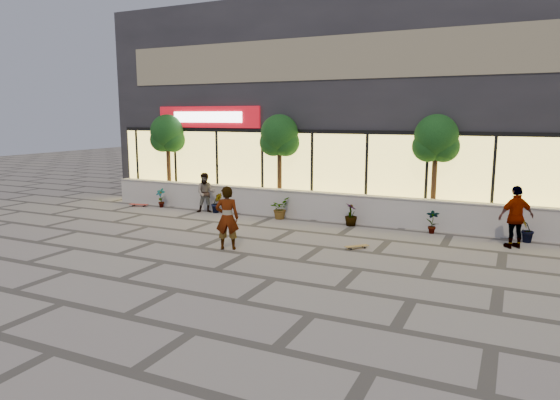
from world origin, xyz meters
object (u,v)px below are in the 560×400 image
at_px(tree_midwest, 279,138).
at_px(skater_left, 206,193).
at_px(skater_right_near, 516,217).
at_px(tree_west, 168,136).
at_px(tree_mideast, 436,141).
at_px(skater_center, 227,218).
at_px(skateboard_left, 139,205).
at_px(skateboard_center, 357,246).

height_order(tree_midwest, skater_left, tree_midwest).
distance_m(skater_left, skater_right_near, 11.30).
xyz_separation_m(tree_west, skater_left, (2.89, -1.40, -2.18)).
relative_size(tree_mideast, skater_left, 2.44).
distance_m(tree_west, skater_right_near, 14.47).
height_order(tree_midwest, skater_center, tree_midwest).
bearing_deg(tree_midwest, skater_left, -151.79).
relative_size(tree_west, skateboard_left, 4.67).
height_order(skateboard_center, skateboard_left, skateboard_left).
bearing_deg(skateboard_center, tree_midwest, 91.96).
bearing_deg(tree_west, tree_mideast, 0.00).
bearing_deg(skateboard_left, tree_midwest, 0.42).
bearing_deg(skateboard_center, skater_center, 160.79).
height_order(tree_mideast, skater_right_near, tree_mideast).
xyz_separation_m(tree_mideast, skater_left, (-8.61, -1.40, -2.18)).
height_order(tree_mideast, skater_center, tree_mideast).
distance_m(skater_right_near, skateboard_left, 14.70).
bearing_deg(skateboard_left, skateboard_center, -27.91).
height_order(tree_mideast, skateboard_left, tree_mideast).
relative_size(tree_mideast, skateboard_left, 4.67).
bearing_deg(tree_mideast, tree_west, 180.00).
distance_m(tree_midwest, skater_right_near, 9.15).
distance_m(tree_mideast, skateboard_center, 5.31).
xyz_separation_m(skater_center, skater_left, (-3.70, 4.44, -0.13)).
bearing_deg(skater_left, skateboard_center, -48.87).
distance_m(tree_mideast, skater_right_near, 3.97).
bearing_deg(tree_midwest, skater_right_near, -13.63).
bearing_deg(skateboard_center, skater_right_near, -18.73).
height_order(tree_west, skater_left, tree_west).
bearing_deg(skater_right_near, tree_west, -42.69).
relative_size(tree_west, skater_left, 2.44).
relative_size(tree_west, tree_midwest, 1.00).
bearing_deg(tree_midwest, tree_west, 180.00).
relative_size(tree_west, skateboard_center, 6.02).
bearing_deg(skateboard_center, tree_west, 112.15).
bearing_deg(tree_midwest, skater_center, -79.39).
height_order(tree_midwest, skater_right_near, tree_midwest).
xyz_separation_m(skater_center, skateboard_center, (3.41, 1.66, -0.86)).
xyz_separation_m(skater_right_near, skateboard_center, (-4.17, -2.07, -0.86)).
bearing_deg(skater_left, tree_west, 126.60).
bearing_deg(tree_west, skater_center, -41.52).
relative_size(tree_west, skater_center, 2.10).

